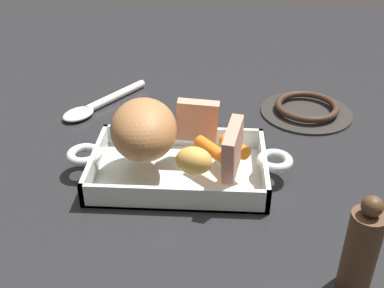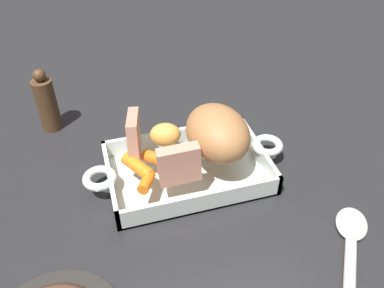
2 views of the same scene
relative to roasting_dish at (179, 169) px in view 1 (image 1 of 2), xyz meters
The scene contains 12 objects.
ground_plane 0.01m from the roasting_dish, ahead, with size 2.15×2.15×0.00m, color #232326.
roasting_dish is the anchor object (origin of this frame).
pork_roast 0.09m from the roasting_dish, behind, with size 0.14×0.11×0.09m, color #A87042.
roast_slice_thin 0.09m from the roasting_dish, 60.79° to the left, with size 0.02×0.07×0.07m, color tan.
roast_slice_thick 0.12m from the roasting_dish, 25.81° to the right, with size 0.02×0.08×0.08m, color tan.
baby_carrot_northwest 0.11m from the roasting_dish, 30.10° to the left, with size 0.02×0.02×0.04m, color orange.
baby_carrot_northeast 0.10m from the roasting_dish, ahead, with size 0.02×0.02×0.06m, color orange.
baby_carrot_center_right 0.07m from the roasting_dish, ahead, with size 0.02×0.02×0.06m, color orange.
potato_corner 0.08m from the roasting_dish, 61.28° to the right, with size 0.06×0.05×0.04m, color gold.
stove_burner_rear 0.35m from the roasting_dish, 43.87° to the left, with size 0.19×0.19×0.02m.
serving_spoon 0.31m from the roasting_dish, 129.69° to the left, with size 0.16×0.21×0.02m.
pepper_mill 0.34m from the roasting_dish, 43.45° to the right, with size 0.04×0.04×0.14m.
Camera 1 is at (0.06, -0.66, 0.47)m, focal length 44.27 mm.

